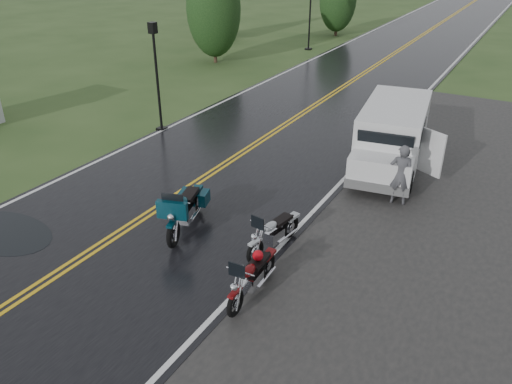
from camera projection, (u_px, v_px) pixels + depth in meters
ground at (121, 233)px, 12.63m from camera, size 120.00×120.00×0.00m
road at (294, 120)px, 20.33m from camera, size 8.00×100.00×0.04m
motorcycle_red at (235, 294)px, 9.61m from camera, size 0.79×1.97×1.15m
motorcycle_teal at (172, 224)px, 11.70m from camera, size 1.50×2.47×1.37m
motorcycle_silver at (255, 243)px, 11.19m from camera, size 0.98×2.01×1.14m
van_white at (356, 153)px, 14.65m from camera, size 2.69×5.45×2.05m
person_at_van at (401, 176)px, 13.63m from camera, size 0.71×0.55×1.73m
lamp_post_near_left at (157, 78)px, 18.39m from camera, size 0.35×0.35×4.05m
lamp_post_far_left at (310, 13)px, 31.70m from camera, size 0.39×0.39×4.55m
tree_left_mid at (214, 20)px, 28.40m from camera, size 3.09×3.09×4.83m
tree_left_far at (338, 6)px, 36.38m from camera, size 2.67×2.67×4.11m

